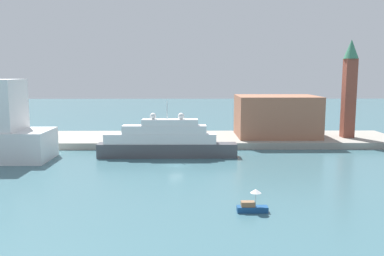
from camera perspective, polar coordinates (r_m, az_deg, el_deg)
ground at (r=77.87m, az=-2.31°, el=-5.36°), size 400.00×400.00×0.00m
quay_dock at (r=103.26m, az=-1.87°, el=-1.63°), size 110.00×20.11×1.57m
large_yacht at (r=85.38m, az=-3.82°, el=-1.95°), size 29.41×3.64×11.89m
small_motorboat at (r=53.18m, az=8.51°, el=-10.74°), size 3.96×1.42×3.04m
harbor_building at (r=105.29m, az=11.86°, el=1.68°), size 20.17×14.74×10.38m
bell_tower at (r=108.03m, az=21.42°, el=5.78°), size 3.63×3.63×24.32m
parked_car at (r=97.27m, az=-9.08°, el=-1.46°), size 4.09×1.83×1.50m
person_figure at (r=96.91m, az=-5.66°, el=-1.39°), size 0.36×0.36×1.56m
mooring_bollard at (r=94.34m, az=-0.74°, el=-1.80°), size 0.45×0.45×0.79m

